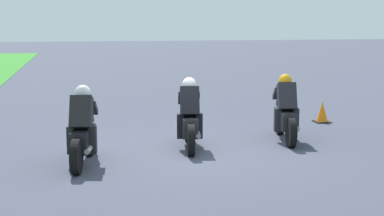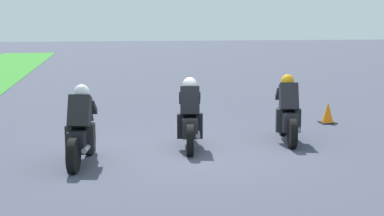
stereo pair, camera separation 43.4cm
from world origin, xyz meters
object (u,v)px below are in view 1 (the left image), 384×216
rider_lane_c (83,132)px  traffic_cone (322,113)px  rider_lane_a (286,114)px  rider_lane_b (190,119)px

rider_lane_c → traffic_cone: bearing=-52.1°
rider_lane_a → rider_lane_b: same height
rider_lane_b → rider_lane_c: bearing=122.1°
rider_lane_a → traffic_cone: size_ratio=3.65×
traffic_cone → rider_lane_c: bearing=117.5°
rider_lane_b → rider_lane_a: bearing=-74.0°
rider_lane_c → traffic_cone: (3.27, -6.30, -0.37)m
rider_lane_a → traffic_cone: bearing=-31.9°
rider_lane_c → traffic_cone: rider_lane_c is taller
rider_lane_c → traffic_cone: size_ratio=3.65×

